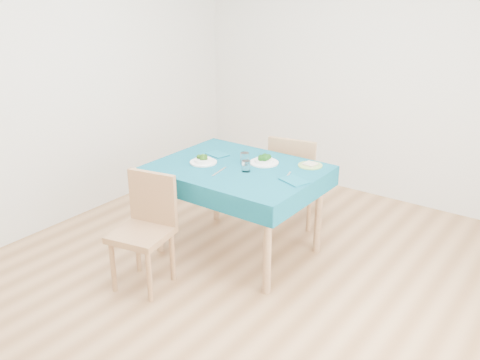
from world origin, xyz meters
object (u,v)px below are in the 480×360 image
Objects in this scene: bowl_near at (203,159)px; side_plate at (310,165)px; table at (238,210)px; chair_far at (298,166)px; bowl_far at (264,159)px; chair_near at (141,226)px.

bowl_near is 0.86m from side_plate.
table is 0.51m from bowl_near.
bowl_far is (0.04, -0.63, 0.25)m from chair_far.
chair_near is 5.02× the size of side_plate.
chair_near is at bearing -110.39° from bowl_far.
chair_far reaches higher than bowl_far.
side_plate is (0.72, 1.19, 0.27)m from chair_near.
bowl_far is at bearing 35.25° from bowl_near.
chair_near is 4.16× the size of bowl_far.
bowl_far is 0.37m from side_plate.
bowl_near reaches higher than side_plate.
bowl_near is 0.93× the size of bowl_far.
chair_near is at bearing -107.33° from table.
chair_far reaches higher than table.
table is at bearing 18.49° from bowl_near.
bowl_far reaches higher than bowl_near.
table is 1.31× the size of chair_near.
bowl_near is (-0.02, 0.74, 0.30)m from chair_near.
chair_far is (0.35, 1.66, 0.05)m from chair_near.
table is 0.84m from chair_far.
chair_near is 1.42m from side_plate.
chair_far is 5.55× the size of side_plate.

